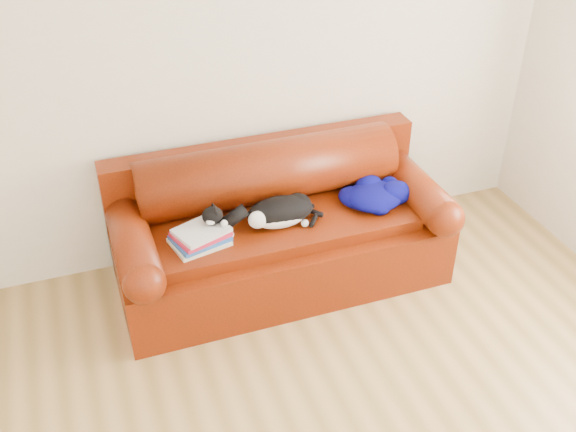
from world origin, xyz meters
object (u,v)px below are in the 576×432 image
Objects in this scene: sofa_base at (281,249)px; book_stack at (200,236)px; blanket at (375,194)px; cat at (280,213)px.

book_stack reaches higher than sofa_base.
blanket is at bearing -5.84° from sofa_base.
blanket is (1.17, 0.06, 0.01)m from book_stack.
book_stack is at bearing -167.25° from sofa_base.
sofa_base is at bearing 174.16° from blanket.
book_stack is at bearing -177.13° from blanket.
cat is (0.51, 0.03, 0.04)m from book_stack.
cat is at bearing 3.78° from book_stack.
cat is (-0.03, -0.09, 0.35)m from sofa_base.
cat reaches higher than book_stack.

